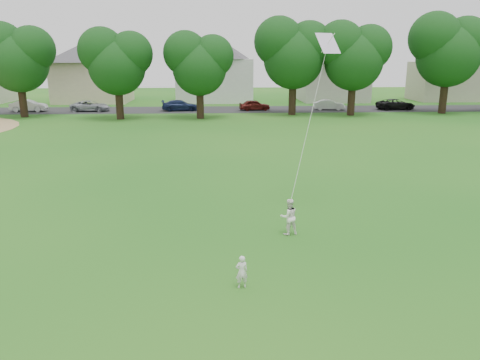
{
  "coord_description": "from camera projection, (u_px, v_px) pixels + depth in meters",
  "views": [
    {
      "loc": [
        0.14,
        -11.89,
        6.01
      ],
      "look_at": [
        0.85,
        2.0,
        2.3
      ],
      "focal_mm": 35.0,
      "sensor_mm": 36.0,
      "label": 1
    }
  ],
  "objects": [
    {
      "name": "street",
      "position": [
        215.0,
        110.0,
        53.54
      ],
      "size": [
        90.0,
        7.0,
        0.01
      ],
      "primitive_type": "cube",
      "color": "#2D2D30",
      "rests_on": "ground"
    },
    {
      "name": "kite",
      "position": [
        309.0,
        122.0,
        16.86
      ],
      "size": [
        1.5,
        2.07,
        6.63
      ],
      "color": "white",
      "rests_on": "ground"
    },
    {
      "name": "toddler",
      "position": [
        242.0,
        272.0,
        12.4
      ],
      "size": [
        0.38,
        0.29,
        0.92
      ],
      "primitive_type": "imported",
      "rotation": [
        0.0,
        0.0,
        3.38
      ],
      "color": "silver",
      "rests_on": "ground"
    },
    {
      "name": "parked_cars",
      "position": [
        181.0,
        105.0,
        52.23
      ],
      "size": [
        54.89,
        2.48,
        1.28
      ],
      "color": "black",
      "rests_on": "ground"
    },
    {
      "name": "older_boy",
      "position": [
        289.0,
        217.0,
        16.08
      ],
      "size": [
        0.72,
        0.62,
        1.28
      ],
      "primitive_type": "imported",
      "rotation": [
        0.0,
        0.0,
        3.38
      ],
      "color": "white",
      "rests_on": "ground"
    },
    {
      "name": "ground",
      "position": [
        213.0,
        279.0,
        13.02
      ],
      "size": [
        160.0,
        160.0,
        0.0
      ],
      "primitive_type": "plane",
      "color": "#145A16",
      "rests_on": "ground"
    },
    {
      "name": "house_row",
      "position": [
        205.0,
        63.0,
        61.84
      ],
      "size": [
        77.4,
        14.27,
        10.14
      ],
      "color": "beige",
      "rests_on": "ground"
    },
    {
      "name": "tree_row",
      "position": [
        268.0,
        51.0,
        46.91
      ],
      "size": [
        82.43,
        9.51,
        10.69
      ],
      "color": "black",
      "rests_on": "ground"
    }
  ]
}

